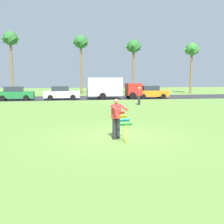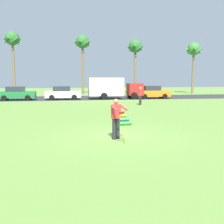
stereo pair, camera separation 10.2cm
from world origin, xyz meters
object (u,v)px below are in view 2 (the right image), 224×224
(parked_car_orange, at_px, (153,92))
(palm_tree_centre_far, at_px, (135,48))
(parked_car_white, at_px, (63,93))
(parked_truck_red_cab, at_px, (112,88))
(person_kite_flyer, at_px, (116,117))
(parked_car_green, at_px, (17,94))
(palm_tree_right_near, at_px, (83,44))
(person_walker_near, at_px, (140,95))
(palm_tree_far_left, at_px, (194,51))
(kite_held, at_px, (124,122))
(palm_tree_left_near, at_px, (12,41))

(parked_car_orange, distance_m, palm_tree_centre_far, 11.71)
(palm_tree_centre_far, bearing_deg, parked_car_white, -139.56)
(parked_truck_red_cab, xyz_separation_m, parked_car_orange, (5.18, 0.00, -0.64))
(person_kite_flyer, distance_m, parked_car_green, 23.40)
(parked_truck_red_cab, relative_size, palm_tree_right_near, 0.72)
(parked_truck_red_cab, relative_size, person_walker_near, 3.88)
(palm_tree_far_left, bearing_deg, person_walker_near, -128.58)
(parked_car_white, distance_m, palm_tree_centre_far, 16.38)
(person_kite_flyer, height_order, parked_car_orange, person_kite_flyer)
(kite_held, distance_m, parked_car_white, 22.92)
(palm_tree_centre_far, xyz_separation_m, palm_tree_far_left, (9.81, -0.29, -0.28))
(parked_car_white, xyz_separation_m, palm_tree_left_near, (-7.30, 10.32, 7.23))
(kite_held, bearing_deg, person_walker_near, 72.08)
(person_kite_flyer, bearing_deg, person_walker_near, 70.55)
(palm_tree_centre_far, bearing_deg, palm_tree_far_left, -1.69)
(parked_car_white, relative_size, palm_tree_centre_far, 0.49)
(kite_held, xyz_separation_m, palm_tree_right_near, (0.53, 33.66, 6.98))
(person_kite_flyer, xyz_separation_m, palm_tree_centre_far, (9.02, 31.85, 6.29))
(person_kite_flyer, bearing_deg, parked_car_green, 109.24)
(parked_truck_red_cab, distance_m, palm_tree_left_near, 18.14)
(kite_held, bearing_deg, parked_car_white, 96.61)
(person_kite_flyer, distance_m, palm_tree_centre_far, 33.70)
(parked_car_white, height_order, parked_car_orange, same)
(kite_held, distance_m, person_walker_near, 15.71)
(person_kite_flyer, xyz_separation_m, parked_car_green, (-7.71, 22.09, -0.18))
(palm_tree_right_near, bearing_deg, person_kite_flyer, -91.27)
(palm_tree_left_near, bearing_deg, parked_car_white, -54.73)
(person_walker_near, bearing_deg, kite_held, -107.92)
(parked_car_green, xyz_separation_m, palm_tree_centre_far, (16.73, 9.76, 6.46))
(parked_truck_red_cab, xyz_separation_m, palm_tree_left_near, (-13.37, 10.32, 6.60))
(person_kite_flyer, height_order, palm_tree_centre_far, palm_tree_centre_far)
(person_kite_flyer, relative_size, person_walker_near, 1.00)
(parked_car_white, bearing_deg, palm_tree_centre_far, 40.44)
(kite_held, relative_size, parked_car_orange, 0.30)
(person_kite_flyer, bearing_deg, palm_tree_left_near, 106.72)
(parked_truck_red_cab, bearing_deg, palm_tree_left_near, 142.35)
(person_kite_flyer, height_order, palm_tree_left_near, palm_tree_left_near)
(parked_truck_red_cab, distance_m, parked_car_orange, 5.22)
(palm_tree_centre_far, relative_size, palm_tree_far_left, 1.04)
(parked_car_green, relative_size, palm_tree_centre_far, 0.49)
(parked_car_white, height_order, parked_truck_red_cab, parked_truck_red_cab)
(palm_tree_right_near, relative_size, person_walker_near, 5.39)
(person_kite_flyer, distance_m, parked_car_white, 22.22)
(palm_tree_centre_far, bearing_deg, palm_tree_left_near, 178.29)
(palm_tree_right_near, distance_m, palm_tree_centre_far, 8.39)
(parked_car_green, bearing_deg, palm_tree_centre_far, 30.26)
(parked_car_green, height_order, person_walker_near, person_walker_near)
(person_kite_flyer, bearing_deg, palm_tree_right_near, 88.73)
(person_kite_flyer, xyz_separation_m, palm_tree_far_left, (18.83, 31.56, 6.00))
(parked_car_orange, bearing_deg, palm_tree_centre_far, 88.83)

